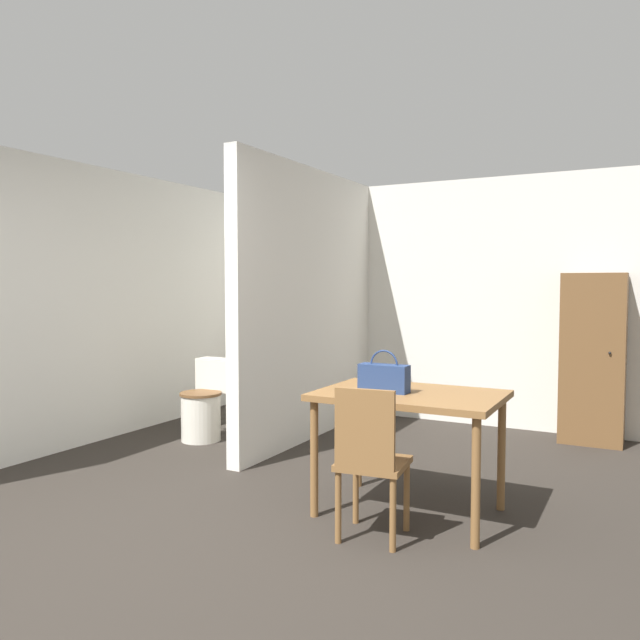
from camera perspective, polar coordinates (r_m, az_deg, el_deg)
The scene contains 9 objects.
ground_plane at distance 3.54m, azimuth -14.96°, elevation -20.80°, with size 16.00×16.00×0.00m, color #2D2823.
wall_back at distance 6.76m, azimuth 8.77°, elevation 1.68°, with size 5.44×0.12×2.50m.
wall_left at distance 6.25m, azimuth -18.08°, elevation 1.42°, with size 0.12×4.96×2.50m.
partition_wall at distance 5.82m, azimuth -0.95°, elevation 1.45°, with size 0.12×2.46×2.50m.
dining_table at distance 3.96m, azimuth 8.20°, elevation -7.78°, with size 1.12×0.78×0.77m.
wooden_chair at distance 3.56m, azimuth 4.61°, elevation -12.45°, with size 0.41×0.41×0.88m.
toilet at distance 5.93m, azimuth -10.43°, elevation -7.62°, with size 0.38×0.53×0.73m.
handbag at distance 3.92m, azimuth 5.87°, elevation -5.24°, with size 0.31×0.11×0.26m.
wooden_cabinet at distance 6.16m, azimuth 23.68°, elevation -3.22°, with size 0.54×0.42×1.54m.
Camera 1 is at (2.22, -2.36, 1.44)m, focal length 35.00 mm.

